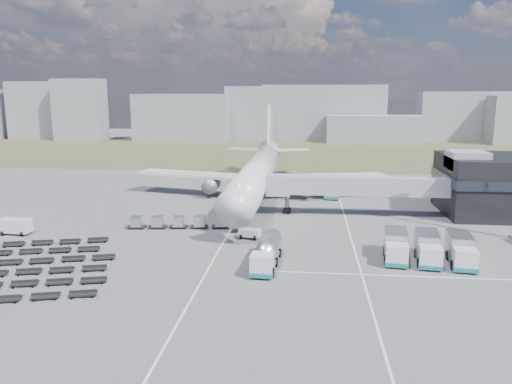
# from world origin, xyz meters

# --- Properties ---
(ground) EXTENTS (420.00, 420.00, 0.00)m
(ground) POSITION_xyz_m (0.00, 0.00, 0.00)
(ground) COLOR #565659
(ground) RESTS_ON ground
(grass_strip) EXTENTS (420.00, 90.00, 0.01)m
(grass_strip) POSITION_xyz_m (0.00, 110.00, 0.01)
(grass_strip) COLOR #4C4A2D
(grass_strip) RESTS_ON ground
(lane_markings) EXTENTS (47.12, 110.00, 0.01)m
(lane_markings) POSITION_xyz_m (9.77, 3.00, 0.01)
(lane_markings) COLOR silver
(lane_markings) RESTS_ON ground
(jet_bridge) EXTENTS (30.30, 3.80, 7.05)m
(jet_bridge) POSITION_xyz_m (15.90, 20.42, 5.05)
(jet_bridge) COLOR #939399
(jet_bridge) RESTS_ON ground
(airliner) EXTENTS (51.59, 64.53, 17.62)m
(airliner) POSITION_xyz_m (0.00, 32.38, 5.29)
(airliner) COLOR silver
(airliner) RESTS_ON ground
(skyline) EXTENTS (324.91, 26.78, 25.93)m
(skyline) POSITION_xyz_m (4.17, 149.87, 11.09)
(skyline) COLOR gray
(skyline) RESTS_ON ground
(fuel_tanker) EXTENTS (3.19, 10.41, 3.32)m
(fuel_tanker) POSITION_xyz_m (4.82, -6.04, 1.66)
(fuel_tanker) COLOR silver
(fuel_tanker) RESTS_ON ground
(pushback_tug) EXTENTS (3.25, 2.23, 1.37)m
(pushback_tug) POSITION_xyz_m (1.45, 5.01, 0.69)
(pushback_tug) COLOR silver
(pushback_tug) RESTS_ON ground
(utility_van) EXTENTS (4.50, 2.17, 2.35)m
(utility_van) POSITION_xyz_m (-33.15, 3.53, 1.18)
(utility_van) COLOR silver
(utility_van) RESTS_ON ground
(catering_truck) EXTENTS (3.49, 6.91, 3.04)m
(catering_truck) POSITION_xyz_m (14.59, 34.80, 1.56)
(catering_truck) COLOR silver
(catering_truck) RESTS_ON ground
(service_trucks_near) EXTENTS (11.28, 9.05, 3.18)m
(service_trucks_near) POSITION_xyz_m (24.58, -2.51, 1.73)
(service_trucks_near) COLOR silver
(service_trucks_near) RESTS_ON ground
(uld_row) EXTENTS (15.64, 3.36, 1.71)m
(uld_row) POSITION_xyz_m (-10.07, 9.21, 1.02)
(uld_row) COLOR black
(uld_row) RESTS_ON ground
(baggage_dollies) EXTENTS (24.90, 25.22, 0.66)m
(baggage_dollies) POSITION_xyz_m (-24.57, -10.75, 0.33)
(baggage_dollies) COLOR black
(baggage_dollies) RESTS_ON ground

